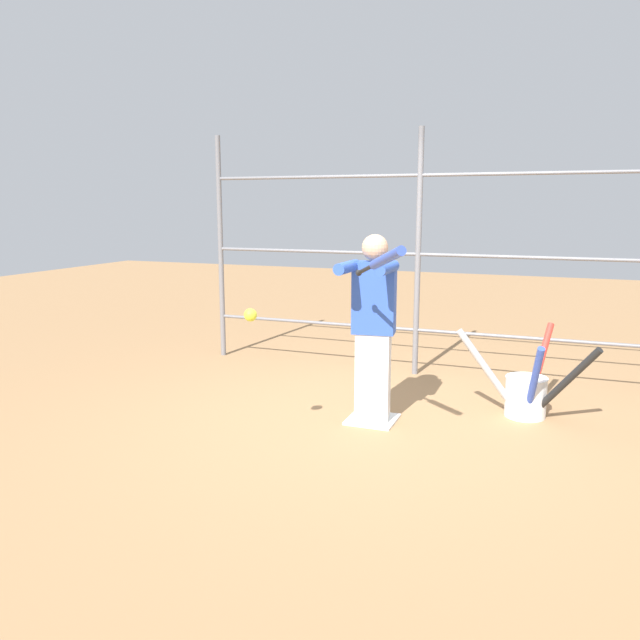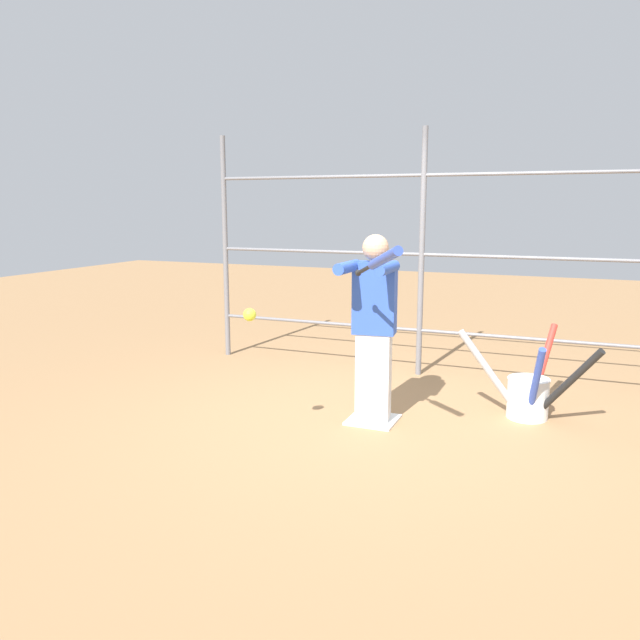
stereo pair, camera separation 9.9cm
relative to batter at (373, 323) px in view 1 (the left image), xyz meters
name	(u,v)px [view 1 (the left image)]	position (x,y,z in m)	size (l,w,h in m)	color
ground_plane	(372,420)	(0.00, -0.02, -0.85)	(24.00, 24.00, 0.00)	#9E754C
home_plate	(372,419)	(0.00, -0.02, -0.84)	(0.40, 0.40, 0.02)	white
fence_backstop	(418,254)	(0.00, -1.62, 0.44)	(4.79, 0.06, 2.58)	slate
batter	(373,323)	(0.00, 0.00, 0.00)	(0.40, 0.56, 1.57)	silver
baseball_bat_swinging	(383,260)	(-0.30, 0.82, 0.59)	(0.55, 0.73, 0.28)	black
softball_in_flight	(250,315)	(0.68, 0.86, 0.16)	(0.10, 0.10, 0.10)	yellow
bat_bucket	(527,392)	(-1.20, -0.59, -0.63)	(1.16, 1.09, 0.77)	white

